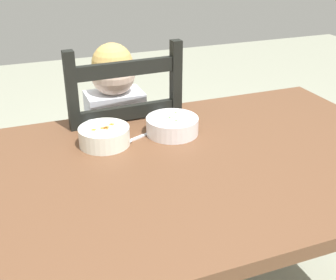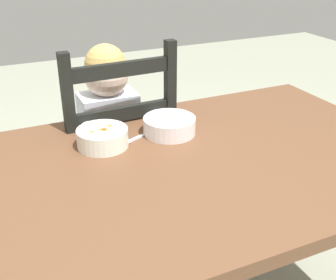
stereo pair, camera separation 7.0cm
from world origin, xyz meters
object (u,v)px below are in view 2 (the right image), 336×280
dining_table (190,187)px  bowl_of_peas (169,125)px  dining_chair (114,166)px  child_figure (112,129)px  bowl_of_carrots (103,137)px  spoon (129,141)px

dining_table → bowl_of_peas: size_ratio=8.24×
bowl_of_peas → dining_chair: bearing=111.2°
dining_table → child_figure: (-0.10, 0.49, 0.01)m
child_figure → bowl_of_carrots: (-0.12, -0.29, 0.12)m
dining_chair → bowl_of_carrots: (-0.12, -0.30, 0.28)m
dining_chair → bowl_of_peas: dining_chair is taller
dining_table → child_figure: size_ratio=1.48×
bowl_of_peas → spoon: (-0.15, -0.01, -0.03)m
dining_table → dining_chair: size_ratio=1.44×
dining_chair → child_figure: 0.17m
dining_table → bowl_of_carrots: (-0.21, 0.20, 0.13)m
child_figure → bowl_of_peas: (0.12, -0.29, 0.11)m
dining_table → child_figure: bearing=101.0°
child_figure → bowl_of_peas: 0.33m
dining_table → child_figure: 0.50m
child_figure → spoon: size_ratio=7.32×
bowl_of_peas → spoon: 0.15m
bowl_of_peas → child_figure: bearing=111.8°
child_figure → bowl_of_peas: child_figure is taller
bowl_of_peas → bowl_of_carrots: (-0.23, -0.00, 0.00)m
dining_chair → spoon: size_ratio=7.52×
dining_table → bowl_of_peas: bowl_of_peas is taller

